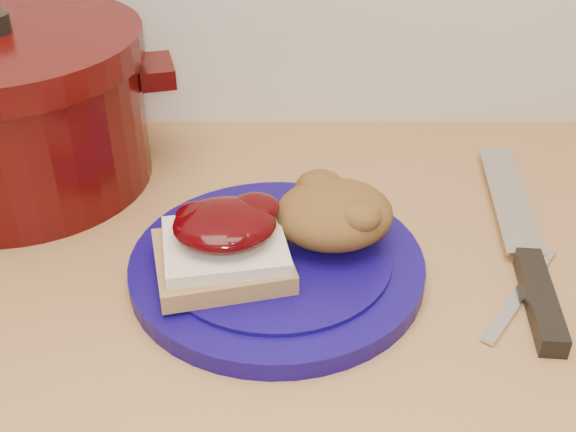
{
  "coord_description": "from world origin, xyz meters",
  "views": [
    {
      "loc": [
        0.06,
        0.97,
        1.31
      ],
      "look_at": [
        0.06,
        1.51,
        0.95
      ],
      "focal_mm": 45.0,
      "sensor_mm": 36.0,
      "label": 1
    }
  ],
  "objects_px": {
    "plate": "(277,266)",
    "dutch_oven": "(12,108)",
    "butter_knife": "(521,293)",
    "chef_knife": "(530,267)"
  },
  "relations": [
    {
      "from": "plate",
      "to": "chef_knife",
      "type": "distance_m",
      "value": 0.23
    },
    {
      "from": "dutch_oven",
      "to": "chef_knife",
      "type": "bearing_deg",
      "value": -18.83
    },
    {
      "from": "plate",
      "to": "dutch_oven",
      "type": "xyz_separation_m",
      "value": [
        -0.28,
        0.17,
        0.08
      ]
    },
    {
      "from": "plate",
      "to": "chef_knife",
      "type": "bearing_deg",
      "value": -0.58
    },
    {
      "from": "chef_knife",
      "to": "butter_knife",
      "type": "xyz_separation_m",
      "value": [
        -0.01,
        -0.03,
        -0.01
      ]
    },
    {
      "from": "butter_knife",
      "to": "dutch_oven",
      "type": "bearing_deg",
      "value": 103.13
    },
    {
      "from": "butter_knife",
      "to": "dutch_oven",
      "type": "relative_size",
      "value": 0.44
    },
    {
      "from": "plate",
      "to": "butter_knife",
      "type": "relative_size",
      "value": 1.75
    },
    {
      "from": "butter_knife",
      "to": "plate",
      "type": "bearing_deg",
      "value": 117.29
    },
    {
      "from": "chef_knife",
      "to": "butter_knife",
      "type": "bearing_deg",
      "value": 157.17
    }
  ]
}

